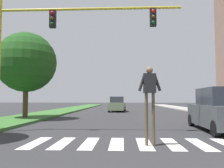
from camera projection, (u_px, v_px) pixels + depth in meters
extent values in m
plane|color=#2D2D30|center=(128.00, 110.00, 30.29)|extent=(140.00, 140.00, 0.00)
cube|color=silver|center=(36.00, 143.00, 7.81)|extent=(0.45, 2.20, 0.01)
cube|color=silver|center=(63.00, 143.00, 7.77)|extent=(0.45, 2.20, 0.01)
cube|color=silver|center=(90.00, 143.00, 7.73)|extent=(0.45, 2.20, 0.01)
cube|color=silver|center=(117.00, 143.00, 7.68)|extent=(0.45, 2.20, 0.01)
cube|color=silver|center=(144.00, 144.00, 7.64)|extent=(0.45, 2.20, 0.01)
cube|color=silver|center=(172.00, 144.00, 7.60)|extent=(0.45, 2.20, 0.01)
cube|color=silver|center=(200.00, 144.00, 7.56)|extent=(0.45, 2.20, 0.01)
cube|color=#386B2D|center=(64.00, 110.00, 28.66)|extent=(3.61, 64.00, 0.15)
cylinder|color=#4C3823|center=(25.00, 99.00, 16.92)|extent=(0.36, 0.36, 2.69)
sphere|color=#1E4C19|center=(26.00, 62.00, 17.09)|extent=(4.35, 4.35, 4.35)
cube|color=#9E9991|center=(197.00, 111.00, 27.92)|extent=(3.00, 64.00, 0.15)
cylinder|color=gold|center=(89.00, 9.00, 10.64)|extent=(8.27, 0.12, 0.12)
cube|color=black|center=(53.00, 19.00, 10.69)|extent=(0.28, 0.20, 0.80)
sphere|color=red|center=(52.00, 13.00, 10.58)|extent=(0.16, 0.16, 0.16)
sphere|color=#4C380F|center=(52.00, 18.00, 10.57)|extent=(0.16, 0.16, 0.16)
sphere|color=#0F3F19|center=(52.00, 24.00, 10.55)|extent=(0.16, 0.16, 0.16)
cube|color=black|center=(153.00, 18.00, 10.48)|extent=(0.28, 0.20, 0.80)
sphere|color=red|center=(153.00, 11.00, 10.37)|extent=(0.16, 0.16, 0.16)
sphere|color=#4C380F|center=(153.00, 17.00, 10.36)|extent=(0.16, 0.16, 0.16)
sphere|color=#0F3F19|center=(153.00, 22.00, 10.34)|extent=(0.16, 0.16, 0.16)
cylinder|color=brown|center=(153.00, 119.00, 7.38)|extent=(0.11, 0.11, 1.65)
cylinder|color=brown|center=(146.00, 119.00, 7.37)|extent=(0.11, 0.11, 1.65)
cube|color=#262628|center=(150.00, 83.00, 7.45)|extent=(0.39, 0.26, 0.62)
cylinder|color=#262628|center=(157.00, 82.00, 7.45)|extent=(0.27, 0.11, 0.58)
cylinder|color=#262628|center=(142.00, 82.00, 7.44)|extent=(0.27, 0.11, 0.58)
sphere|color=#8C664C|center=(149.00, 70.00, 7.47)|extent=(0.23, 0.23, 0.22)
cube|color=#474C51|center=(221.00, 116.00, 10.79)|extent=(2.07, 4.67, 0.96)
cube|color=#2D333D|center=(222.00, 96.00, 10.61)|extent=(1.77, 2.59, 0.79)
cylinder|color=black|center=(191.00, 120.00, 12.67)|extent=(0.24, 0.65, 0.64)
cylinder|color=black|center=(216.00, 129.00, 9.00)|extent=(0.24, 0.65, 0.64)
cube|color=gray|center=(117.00, 106.00, 27.47)|extent=(1.96, 4.37, 0.84)
cube|color=#2D333D|center=(117.00, 100.00, 27.31)|extent=(1.62, 2.01, 0.69)
cylinder|color=black|center=(112.00, 108.00, 29.20)|extent=(0.26, 0.65, 0.64)
cylinder|color=black|center=(125.00, 108.00, 29.04)|extent=(0.26, 0.65, 0.64)
cylinder|color=black|center=(109.00, 109.00, 25.85)|extent=(0.26, 0.65, 0.64)
cylinder|color=black|center=(123.00, 110.00, 25.69)|extent=(0.26, 0.65, 0.64)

